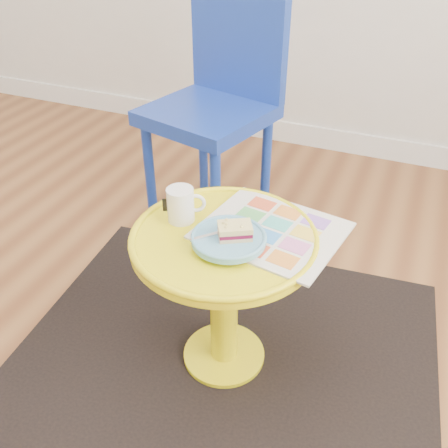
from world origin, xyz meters
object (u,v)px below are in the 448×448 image
at_px(side_table, 224,275).
at_px(plate, 229,239).
at_px(mug, 181,204).
at_px(chair, 220,93).
at_px(newspaper, 272,231).

bearing_deg(side_table, plate, -50.17).
height_order(side_table, mug, mug).
height_order(chair, plate, chair).
bearing_deg(side_table, chair, 113.89).
bearing_deg(newspaper, side_table, -137.46).
xyz_separation_m(newspaper, plate, (-0.08, -0.10, 0.02)).
relative_size(side_table, newspaper, 1.39).
bearing_deg(mug, side_table, -35.39).
height_order(newspaper, mug, mug).
distance_m(chair, plate, 0.88).
xyz_separation_m(newspaper, mug, (-0.25, -0.04, 0.05)).
relative_size(chair, plate, 5.06).
distance_m(side_table, chair, 0.87).
height_order(mug, plate, mug).
bearing_deg(mug, chair, 81.67).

